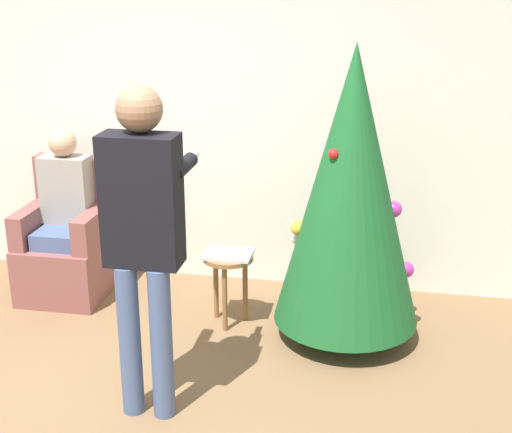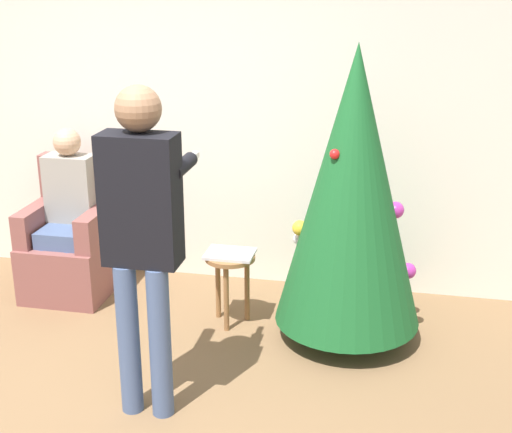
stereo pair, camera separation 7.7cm
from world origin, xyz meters
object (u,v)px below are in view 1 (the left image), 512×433
christmas_tree (351,189)px  armchair (69,247)px  person_standing (143,226)px  side_stool (228,269)px  person_seated (64,207)px

christmas_tree → armchair: (-2.10, 0.33, -0.67)m
person_standing → side_stool: size_ratio=3.57×
person_standing → side_stool: person_standing is taller
person_seated → side_stool: (1.29, -0.26, -0.28)m
christmas_tree → person_seated: 2.15m
christmas_tree → armchair: bearing=171.2°
person_seated → side_stool: bearing=-11.4°
armchair → person_standing: (1.09, -1.36, 0.73)m
christmas_tree → side_stool: (-0.80, 0.04, -0.63)m
person_seated → person_standing: 1.77m
christmas_tree → armchair: size_ratio=1.92×
armchair → side_stool: bearing=-12.6°
christmas_tree → person_standing: size_ratio=1.07×
person_standing → side_stool: bearing=79.3°
armchair → person_seated: bearing=-90.0°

